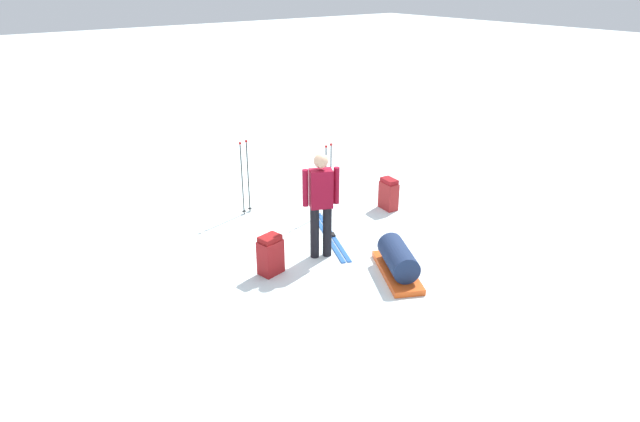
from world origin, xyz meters
The scene contains 8 objects.
ground_plane centered at (0.00, 0.00, 0.00)m, with size 80.00×80.00×0.00m, color white.
skier_standing centered at (0.10, 0.15, 0.95)m, with size 0.53×0.34×1.70m.
ski_pair_near centered at (-0.44, -0.30, 0.01)m, with size 0.88×1.84×0.05m.
backpack_large_dark centered at (1.02, 0.13, 0.30)m, with size 0.39×0.31×0.62m.
backpack_bright centered at (-2.07, -0.58, 0.30)m, with size 0.25×0.39×0.60m.
ski_poles_planted_near centered at (-1.05, -1.14, 0.74)m, with size 0.22×0.11×1.33m.
ski_poles_planted_far centered at (0.18, -2.03, 0.77)m, with size 0.22×0.12×1.40m.
gear_sled centered at (-0.46, 1.31, 0.22)m, with size 0.98×1.32×0.49m.
Camera 1 is at (4.72, 6.25, 4.15)m, focal length 30.55 mm.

